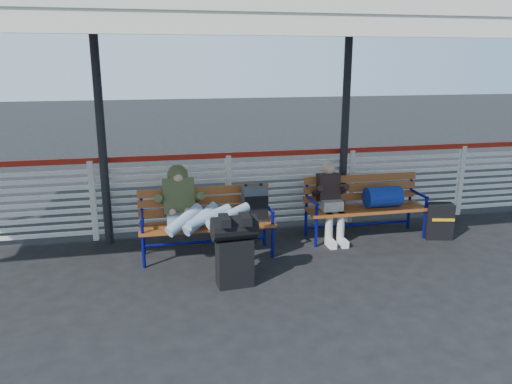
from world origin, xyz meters
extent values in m
plane|color=black|center=(0.00, 0.00, 0.00)|extent=(60.00, 60.00, 0.00)
cube|color=silver|center=(0.00, 1.90, 0.60)|extent=(12.00, 0.04, 1.04)
cube|color=#9C1A0E|center=(0.00, 1.90, 1.20)|extent=(12.00, 0.06, 0.08)
cube|color=silver|center=(0.00, 0.90, 3.08)|extent=(12.60, 3.60, 0.16)
cube|color=silver|center=(0.00, -0.85, 2.95)|extent=(12.60, 0.06, 0.30)
cylinder|color=black|center=(-1.80, 1.75, 1.50)|extent=(0.12, 0.12, 3.00)
cylinder|color=black|center=(1.80, 1.75, 1.50)|extent=(0.12, 0.12, 3.00)
cube|color=black|center=(-0.25, -0.06, 0.29)|extent=(0.43, 0.28, 0.57)
cylinder|color=black|center=(-0.25, -0.06, 0.72)|extent=(0.54, 0.33, 0.29)
cube|color=#95481C|center=(-0.45, 0.89, 0.45)|extent=(1.80, 0.50, 0.04)
cube|color=#95481C|center=(-0.45, 1.15, 0.72)|extent=(1.80, 0.10, 0.40)
cylinder|color=#0B0E82|center=(-1.30, 0.69, 0.23)|extent=(0.04, 0.04, 0.45)
cylinder|color=#0B0E82|center=(0.40, 0.69, 0.23)|extent=(0.04, 0.04, 0.45)
cylinder|color=#0B0E82|center=(-1.30, 1.16, 0.45)|extent=(0.04, 0.04, 0.90)
cylinder|color=#0B0E82|center=(0.40, 1.16, 0.45)|extent=(0.04, 0.04, 0.90)
cube|color=#4B4D53|center=(0.20, 0.91, 0.70)|extent=(0.33, 0.21, 0.47)
cube|color=#95481C|center=(1.95, 1.13, 0.45)|extent=(1.80, 0.50, 0.04)
cube|color=#95481C|center=(1.95, 1.39, 0.72)|extent=(1.80, 0.10, 0.40)
cylinder|color=#0B0E82|center=(1.10, 0.93, 0.23)|extent=(0.04, 0.04, 0.45)
cylinder|color=#0B0E82|center=(2.80, 0.93, 0.23)|extent=(0.04, 0.04, 0.45)
cylinder|color=#0B0E82|center=(1.10, 1.40, 0.45)|extent=(0.04, 0.04, 0.90)
cylinder|color=#0B0E82|center=(2.80, 1.40, 0.45)|extent=(0.04, 0.04, 0.90)
cylinder|color=navy|center=(2.20, 1.13, 0.62)|extent=(0.53, 0.31, 0.31)
cube|color=#90A2C3|center=(-0.80, 0.94, 0.54)|extent=(0.36, 0.26, 0.18)
cube|color=#434826|center=(-0.80, 1.14, 0.80)|extent=(0.42, 0.38, 0.53)
sphere|color=#434826|center=(-0.80, 1.24, 1.08)|extent=(0.28, 0.28, 0.28)
sphere|color=tan|center=(-0.80, 1.20, 1.07)|extent=(0.21, 0.21, 0.21)
cube|color=black|center=(-0.37, -0.12, 0.83)|extent=(0.11, 0.27, 0.10)
cube|color=black|center=(-0.13, -0.12, 0.83)|extent=(0.11, 0.27, 0.10)
cube|color=#AAA59A|center=(1.40, 1.16, 0.53)|extent=(0.30, 0.24, 0.16)
cube|color=black|center=(1.40, 1.30, 0.78)|extent=(0.32, 0.23, 0.42)
sphere|color=tan|center=(1.40, 1.32, 1.05)|extent=(0.19, 0.19, 0.19)
cylinder|color=#AAA59A|center=(1.31, 0.98, 0.24)|extent=(0.11, 0.11, 0.46)
cylinder|color=#AAA59A|center=(1.49, 0.98, 0.24)|extent=(0.11, 0.11, 0.46)
cube|color=silver|center=(1.31, 0.88, 0.05)|extent=(0.10, 0.24, 0.10)
cube|color=silver|center=(1.49, 0.88, 0.05)|extent=(0.10, 0.24, 0.10)
cube|color=black|center=(3.00, 0.88, 0.27)|extent=(0.43, 0.30, 0.54)
cube|color=orange|center=(3.00, 0.76, 0.32)|extent=(0.32, 0.10, 0.04)
camera|label=1|loc=(-1.17, -5.43, 2.58)|focal=35.00mm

